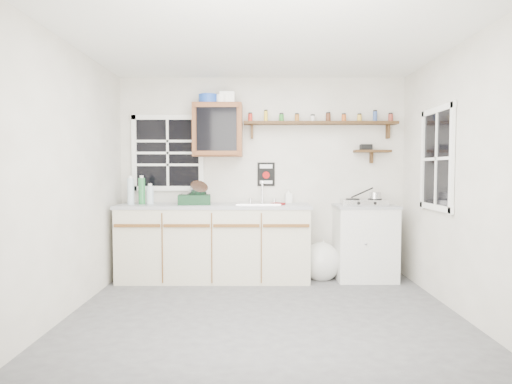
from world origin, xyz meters
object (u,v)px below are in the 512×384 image
(upper_cabinet, at_px, (218,130))
(spice_shelf, at_px, (321,122))
(hotplate, at_px, (364,202))
(right_cabinet, at_px, (365,242))
(dish_rack, at_px, (196,197))
(main_cabinet, at_px, (214,242))

(upper_cabinet, distance_m, spice_shelf, 1.29)
(spice_shelf, xyz_separation_m, hotplate, (0.50, -0.21, -0.98))
(right_cabinet, bearing_deg, dish_rack, -179.12)
(spice_shelf, bearing_deg, hotplate, -22.74)
(main_cabinet, distance_m, spice_shelf, 1.98)
(dish_rack, distance_m, hotplate, 2.04)
(main_cabinet, height_order, right_cabinet, main_cabinet)
(main_cabinet, xyz_separation_m, right_cabinet, (1.83, 0.03, -0.01))
(dish_rack, bearing_deg, main_cabinet, -5.44)
(spice_shelf, distance_m, hotplate, 1.12)
(main_cabinet, bearing_deg, hotplate, 0.17)
(upper_cabinet, relative_size, spice_shelf, 0.34)
(spice_shelf, bearing_deg, upper_cabinet, -176.91)
(main_cabinet, relative_size, spice_shelf, 1.21)
(upper_cabinet, relative_size, dish_rack, 1.56)
(upper_cabinet, bearing_deg, right_cabinet, -3.76)
(upper_cabinet, bearing_deg, dish_rack, -149.92)
(main_cabinet, xyz_separation_m, upper_cabinet, (0.03, 0.14, 1.36))
(right_cabinet, relative_size, upper_cabinet, 1.40)
(right_cabinet, distance_m, hotplate, 0.49)
(right_cabinet, distance_m, spice_shelf, 1.57)
(main_cabinet, height_order, spice_shelf, spice_shelf)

